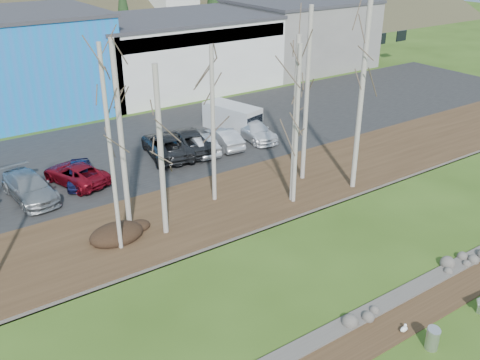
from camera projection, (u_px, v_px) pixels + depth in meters
dirt_strip at (362, 341)px, 20.29m from camera, size 80.00×1.80×0.03m
near_bank_rocks at (343, 326)px, 21.04m from camera, size 80.00×0.80×0.50m
river at (279, 276)px, 24.10m from camera, size 80.00×8.00×0.90m
far_bank_rocks at (229, 238)px, 27.16m from camera, size 80.00×0.80×0.46m
far_bank at (197, 212)px, 29.51m from camera, size 80.00×7.00×0.15m
parking_lot at (121, 153)px, 37.35m from camera, size 80.00×14.00×0.14m
building_white at (175, 51)px, 52.55m from camera, size 18.36×12.24×6.80m
building_grey at (299, 33)px, 60.70m from camera, size 14.28×12.24×7.30m
litter_bin at (432, 339)px, 19.77m from camera, size 0.51×0.51×0.84m
seagull at (404, 329)px, 20.67m from camera, size 0.42×0.22×0.31m
dirt_mound at (117, 233)px, 26.70m from camera, size 2.77×1.96×0.54m
birch_2 at (121, 139)px, 25.87m from camera, size 0.27×0.27×9.69m
birch_3 at (111, 154)px, 23.95m from camera, size 0.20×0.20×9.88m
birch_4 at (161, 154)px, 25.55m from camera, size 0.27×0.27×8.66m
birch_5 at (213, 127)px, 28.88m from camera, size 0.23×0.23×8.80m
birch_6 at (297, 127)px, 28.66m from camera, size 0.23×0.23×8.89m
birch_7 at (362, 91)px, 29.82m from camera, size 0.29×0.29×11.74m
birch_8 at (295, 122)px, 28.76m from camera, size 0.26×0.26×9.29m
birch_9 at (307, 97)px, 31.21m from camera, size 0.26×0.26×10.37m
car_2 at (76, 174)px, 32.42m from camera, size 3.43×5.11×1.30m
car_3 at (29, 187)px, 30.51m from camera, size 2.49×5.15×1.44m
car_4 at (80, 174)px, 32.46m from camera, size 2.68×4.01×1.27m
car_5 at (200, 144)px, 36.92m from camera, size 1.84×4.19×1.34m
car_6 at (187, 140)px, 37.19m from camera, size 3.64×6.01×1.56m
car_7 at (255, 130)px, 39.41m from camera, size 2.27×4.70×1.32m
car_8 at (167, 145)px, 36.38m from camera, size 3.64×6.01×1.56m
car_9 at (224, 138)px, 37.93m from camera, size 1.84×4.19×1.34m
van_white at (234, 118)px, 40.93m from camera, size 2.96×4.89×2.00m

